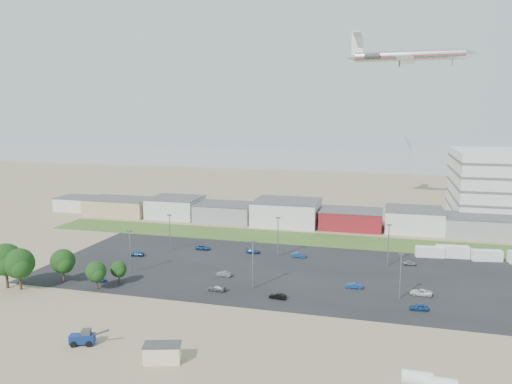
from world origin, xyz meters
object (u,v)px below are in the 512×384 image
(parked_car_3, at_px, (217,288))
(parked_car_13, at_px, (278,296))
(storage_tank_nw, at_px, (417,378))
(parked_car_9, at_px, (203,248))
(parked_car_5, at_px, (137,254))
(parked_car_4, at_px, (224,274))
(parked_car_0, at_px, (421,292))
(parked_car_6, at_px, (253,251))
(portable_shed, at_px, (162,353))
(parked_car_8, at_px, (410,263))
(tree_far_left, at_px, (6,263))
(parked_car_10, at_px, (99,279))
(parked_car_1, at_px, (354,285))
(parked_car_2, at_px, (419,307))
(parked_car_11, at_px, (299,255))
(airliner, at_px, (409,56))
(telehandler, at_px, (82,337))
(box_trailer_a, at_px, (430,252))

(parked_car_3, xyz_separation_m, parked_car_13, (13.76, -1.10, -0.00))
(storage_tank_nw, relative_size, parked_car_9, 1.01)
(parked_car_5, bearing_deg, parked_car_4, 64.08)
(parked_car_0, xyz_separation_m, parked_car_6, (-42.63, 21.32, -0.07))
(portable_shed, xyz_separation_m, parked_car_4, (-3.91, 41.07, -0.84))
(parked_car_8, height_order, parked_car_13, parked_car_13)
(parked_car_9, bearing_deg, tree_far_left, 143.62)
(parked_car_3, height_order, parked_car_10, parked_car_3)
(parked_car_4, relative_size, parked_car_5, 0.96)
(parked_car_1, relative_size, parked_car_2, 1.03)
(parked_car_6, distance_m, parked_car_9, 14.59)
(parked_car_9, bearing_deg, parked_car_11, -90.30)
(portable_shed, bearing_deg, parked_car_3, 77.47)
(parked_car_2, bearing_deg, airliner, 178.98)
(parked_car_9, bearing_deg, parked_car_6, -88.60)
(parked_car_4, xyz_separation_m, parked_car_13, (15.36, -10.67, -0.02))
(parked_car_1, bearing_deg, parked_car_9, -116.56)
(telehandler, bearing_deg, box_trailer_a, 30.04)
(storage_tank_nw, bearing_deg, parked_car_2, 86.67)
(airliner, distance_m, parked_car_5, 121.58)
(portable_shed, bearing_deg, parked_car_9, 88.75)
(storage_tank_nw, xyz_separation_m, parked_car_0, (2.52, 37.45, -0.63))
(telehandler, height_order, parked_car_2, telehandler)
(parked_car_2, distance_m, parked_car_10, 69.85)
(parked_car_5, xyz_separation_m, parked_car_8, (70.51, 10.59, -0.10))
(parked_car_3, bearing_deg, parked_car_8, 129.32)
(parked_car_5, bearing_deg, parked_car_0, 74.99)
(parked_car_10, bearing_deg, parked_car_5, 11.59)
(parked_car_0, distance_m, parked_car_2, 8.60)
(parked_car_3, distance_m, parked_car_5, 35.34)
(airliner, distance_m, parked_car_4, 115.52)
(parked_car_0, xyz_separation_m, parked_car_5, (-72.10, 10.62, 0.02))
(portable_shed, bearing_deg, box_trailer_a, 41.32)
(tree_far_left, height_order, parked_car_1, tree_far_left)
(parked_car_6, relative_size, parked_car_8, 1.18)
(parked_car_5, bearing_deg, parked_car_13, 58.10)
(parked_car_1, distance_m, parked_car_4, 30.19)
(parked_car_3, xyz_separation_m, parked_car_8, (40.95, 29.95, -0.03))
(portable_shed, bearing_deg, tree_far_left, 139.13)
(parked_car_3, bearing_deg, airliner, 161.28)
(parked_car_11, bearing_deg, parked_car_0, -123.47)
(parked_car_9, xyz_separation_m, parked_car_13, (28.45, -30.98, 0.01))
(portable_shed, xyz_separation_m, airliner, (37.89, 131.69, 57.35))
(parked_car_9, bearing_deg, airliner, -37.27)
(telehandler, xyz_separation_m, parked_car_4, (11.46, 39.33, -0.74))
(airliner, height_order, parked_car_8, airliner)
(tree_far_left, distance_m, parked_car_11, 70.19)
(parked_car_5, height_order, parked_car_9, parked_car_5)
(parked_car_1, bearing_deg, parked_car_13, -55.85)
(parked_car_0, bearing_deg, parked_car_3, -71.88)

